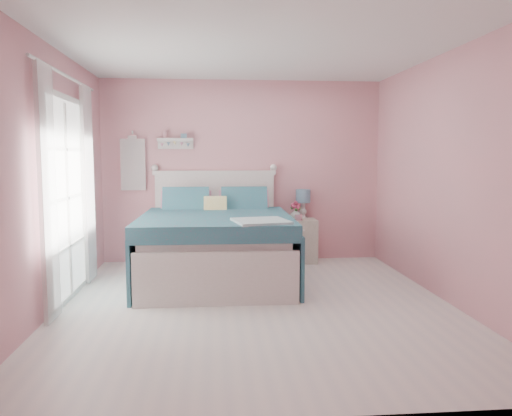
{
  "coord_description": "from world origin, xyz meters",
  "views": [
    {
      "loc": [
        -0.44,
        -4.98,
        1.53
      ],
      "look_at": [
        0.1,
        1.2,
        0.87
      ],
      "focal_mm": 35.0,
      "sensor_mm": 36.0,
      "label": 1
    }
  ],
  "objects": [
    {
      "name": "roses",
      "position": [
        0.74,
        2.01,
        0.82
      ],
      "size": [
        0.14,
        0.11,
        0.12
      ],
      "color": "#C84469",
      "rests_on": "vase"
    },
    {
      "name": "nightstand",
      "position": [
        0.82,
        2.02,
        0.31
      ],
      "size": [
        0.43,
        0.43,
        0.62
      ],
      "color": "beige",
      "rests_on": "floor"
    },
    {
      "name": "table_lamp",
      "position": [
        0.87,
        2.14,
        0.91
      ],
      "size": [
        0.21,
        0.21,
        0.42
      ],
      "color": "white",
      "rests_on": "nightstand"
    },
    {
      "name": "curtain_far",
      "position": [
        -1.92,
        1.14,
        1.18
      ],
      "size": [
        0.04,
        0.4,
        2.32
      ],
      "primitive_type": "cube",
      "color": "white",
      "rests_on": "floor"
    },
    {
      "name": "vase",
      "position": [
        0.74,
        2.01,
        0.7
      ],
      "size": [
        0.2,
        0.2,
        0.16
      ],
      "primitive_type": "imported",
      "rotation": [
        0.0,
        0.0,
        -0.42
      ],
      "color": "silver",
      "rests_on": "nightstand"
    },
    {
      "name": "french_door",
      "position": [
        -1.97,
        0.4,
        1.07
      ],
      "size": [
        0.04,
        1.32,
        2.16
      ],
      "color": "silver",
      "rests_on": "floor"
    },
    {
      "name": "hanging_dress",
      "position": [
        -1.55,
        2.18,
        1.4
      ],
      "size": [
        0.34,
        0.03,
        0.72
      ],
      "primitive_type": "cube",
      "color": "white",
      "rests_on": "room_shell"
    },
    {
      "name": "floor",
      "position": [
        0.0,
        0.0,
        0.0
      ],
      "size": [
        4.5,
        4.5,
        0.0
      ],
      "primitive_type": "plane",
      "color": "silver",
      "rests_on": "ground"
    },
    {
      "name": "curtain_near",
      "position": [
        -1.92,
        -0.34,
        1.18
      ],
      "size": [
        0.04,
        0.4,
        2.32
      ],
      "primitive_type": "cube",
      "color": "white",
      "rests_on": "floor"
    },
    {
      "name": "room_shell",
      "position": [
        0.0,
        0.0,
        1.58
      ],
      "size": [
        4.5,
        4.5,
        4.5
      ],
      "color": "pink",
      "rests_on": "floor"
    },
    {
      "name": "bed",
      "position": [
        -0.4,
        1.12,
        0.43
      ],
      "size": [
        1.8,
        2.27,
        1.31
      ],
      "rotation": [
        0.0,
        0.0,
        -0.02
      ],
      "color": "silver",
      "rests_on": "floor"
    },
    {
      "name": "wall_shelf",
      "position": [
        -0.96,
        2.19,
        1.73
      ],
      "size": [
        0.5,
        0.15,
        0.25
      ],
      "color": "silver",
      "rests_on": "room_shell"
    },
    {
      "name": "teacup",
      "position": [
        0.77,
        1.91,
        0.66
      ],
      "size": [
        0.14,
        0.14,
        0.09
      ],
      "primitive_type": "imported",
      "rotation": [
        0.0,
        0.0,
        0.43
      ],
      "color": "pink",
      "rests_on": "nightstand"
    }
  ]
}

